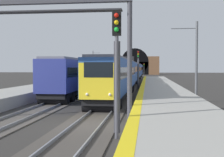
{
  "coord_description": "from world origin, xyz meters",
  "views": [
    {
      "loc": [
        -15.32,
        -3.09,
        3.12
      ],
      "look_at": [
        9.05,
        -0.15,
        2.18
      ],
      "focal_mm": 47.43,
      "sensor_mm": 36.0,
      "label": 1
    }
  ],
  "objects": [
    {
      "name": "track_adjacent_line",
      "position": [
        0.0,
        4.64,
        0.04
      ],
      "size": [
        160.0,
        2.74,
        0.21
      ],
      "color": "#4C4742",
      "rests_on": "ground_plane"
    },
    {
      "name": "catenary_mast_near",
      "position": [
        11.32,
        -7.29,
        3.68
      ],
      "size": [
        0.22,
        2.32,
        7.13
      ],
      "color": "#595B60",
      "rests_on": "ground_plane"
    },
    {
      "name": "ground_plane",
      "position": [
        0.0,
        0.0,
        0.0
      ],
      "size": [
        320.0,
        320.0,
        0.0
      ],
      "primitive_type": "plane",
      "color": "#302D2B"
    },
    {
      "name": "railway_signal_mid",
      "position": [
        26.99,
        -1.76,
        3.3
      ],
      "size": [
        0.39,
        0.38,
        5.48
      ],
      "rotation": [
        0.0,
        0.0,
        3.14
      ],
      "color": "#4C4C54",
      "rests_on": "ground_plane"
    },
    {
      "name": "train_adjacent_platform",
      "position": [
        35.69,
        4.64,
        2.29
      ],
      "size": [
        56.64,
        2.81,
        4.89
      ],
      "rotation": [
        0.0,
        0.0,
        0.0
      ],
      "color": "navy",
      "rests_on": "ground_plane"
    },
    {
      "name": "train_main_approaching",
      "position": [
        42.95,
        0.0,
        2.27
      ],
      "size": [
        78.8,
        2.94,
        4.88
      ],
      "rotation": [
        0.0,
        0.0,
        3.13
      ],
      "color": "#264C99",
      "rests_on": "ground_plane"
    },
    {
      "name": "tunnel_portal",
      "position": [
        110.84,
        2.32,
        3.88
      ],
      "size": [
        2.74,
        20.51,
        11.49
      ],
      "color": "brown",
      "rests_on": "ground_plane"
    },
    {
      "name": "railway_signal_far",
      "position": [
        94.98,
        -1.76,
        2.86
      ],
      "size": [
        0.39,
        0.38,
        4.68
      ],
      "rotation": [
        0.0,
        0.0,
        3.14
      ],
      "color": "#38383D",
      "rests_on": "ground_plane"
    },
    {
      "name": "overhead_signal_gantry",
      "position": [
        1.58,
        2.32,
        5.46
      ],
      "size": [
        0.7,
        9.05,
        7.19
      ],
      "color": "#3F3F47",
      "rests_on": "ground_plane"
    },
    {
      "name": "catenary_mast_far",
      "position": [
        65.45,
        11.94,
        3.96
      ],
      "size": [
        0.22,
        2.12,
        7.7
      ],
      "color": "#595B60",
      "rests_on": "ground_plane"
    },
    {
      "name": "platform_right",
      "position": [
        0.0,
        -4.6,
        0.47
      ],
      "size": [
        112.0,
        4.67,
        0.93
      ],
      "primitive_type": "cube",
      "color": "#9E9B93",
      "rests_on": "ground_plane"
    },
    {
      "name": "track_main_line",
      "position": [
        0.0,
        0.0,
        0.04
      ],
      "size": [
        160.0,
        3.07,
        0.21
      ],
      "color": "#423D38",
      "rests_on": "ground_plane"
    },
    {
      "name": "platform_right_edge_strip",
      "position": [
        0.0,
        -2.51,
        0.94
      ],
      "size": [
        112.0,
        0.5,
        0.01
      ],
      "primitive_type": "cube",
      "color": "yellow",
      "rests_on": "platform_right"
    },
    {
      "name": "railway_signal_near",
      "position": [
        -2.56,
        -1.76,
        3.33
      ],
      "size": [
        0.39,
        0.38,
        5.53
      ],
      "rotation": [
        0.0,
        0.0,
        3.14
      ],
      "color": "#4C4C54",
      "rests_on": "ground_plane"
    }
  ]
}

